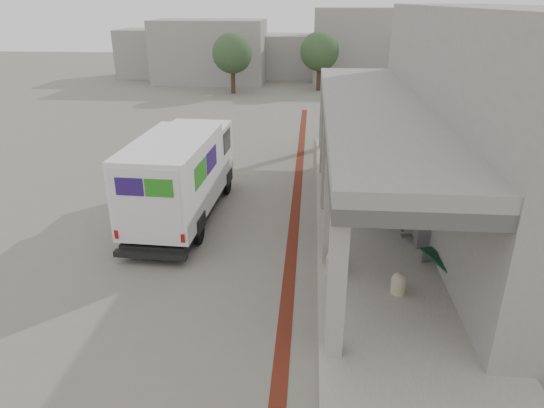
{
  "coord_description": "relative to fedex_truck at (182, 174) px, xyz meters",
  "views": [
    {
      "loc": [
        1.47,
        -12.06,
        7.19
      ],
      "look_at": [
        0.4,
        1.09,
        1.6
      ],
      "focal_mm": 32.0,
      "sensor_mm": 36.0,
      "label": 1
    }
  ],
  "objects": [
    {
      "name": "distant_backdrop",
      "position": [
        0.08,
        32.45,
        1.07
      ],
      "size": [
        28.0,
        10.0,
        6.5
      ],
      "color": "gray",
      "rests_on": "ground"
    },
    {
      "name": "utility_cabinet",
      "position": [
        7.92,
        -1.75,
        -1.04
      ],
      "size": [
        0.47,
        0.6,
        0.95
      ],
      "primitive_type": "cube",
      "rotation": [
        0.0,
        0.0,
        0.07
      ],
      "color": "gray",
      "rests_on": "sidewalk"
    },
    {
      "name": "bench",
      "position": [
        8.12,
        -3.48,
        -1.22
      ],
      "size": [
        0.92,
        1.77,
        0.41
      ],
      "rotation": [
        0.0,
        0.0,
        0.33
      ],
      "color": "slate",
      "rests_on": "sidewalk"
    },
    {
      "name": "tree_right",
      "position": [
        12.92,
        25.57,
        1.55
      ],
      "size": [
        3.2,
        3.2,
        4.8
      ],
      "color": "#38281C",
      "rests_on": "ground"
    },
    {
      "name": "sidewalk",
      "position": [
        6.92,
        -3.43,
        -1.58
      ],
      "size": [
        4.4,
        28.0,
        0.12
      ],
      "primitive_type": "cube",
      "color": "gray",
      "rests_on": "ground"
    },
    {
      "name": "bollard_near",
      "position": [
        6.79,
        -4.52,
        -1.22
      ],
      "size": [
        0.39,
        0.39,
        0.58
      ],
      "color": "tan",
      "rests_on": "sidewalk"
    },
    {
      "name": "fedex_truck",
      "position": [
        0.0,
        0.0,
        0.0
      ],
      "size": [
        2.54,
        7.29,
        3.07
      ],
      "rotation": [
        0.0,
        0.0,
        -0.04
      ],
      "color": "black",
      "rests_on": "ground"
    },
    {
      "name": "bike_lane_stripe",
      "position": [
        3.92,
        -1.43,
        -1.63
      ],
      "size": [
        0.35,
        40.0,
        0.01
      ],
      "primitive_type": "cube",
      "color": "#531C10",
      "rests_on": "ground"
    },
    {
      "name": "bollard_far",
      "position": [
        5.15,
        -3.63,
        -1.19
      ],
      "size": [
        0.44,
        0.44,
        0.66
      ],
      "color": "tan",
      "rests_on": "sidewalk"
    },
    {
      "name": "transit_building",
      "position": [
        9.76,
        1.07,
        1.77
      ],
      "size": [
        7.6,
        17.0,
        7.0
      ],
      "color": "gray",
      "rests_on": "ground"
    },
    {
      "name": "tree_mid",
      "position": [
        4.92,
        26.57,
        1.55
      ],
      "size": [
        3.2,
        3.2,
        4.8
      ],
      "color": "#38281C",
      "rests_on": "ground"
    },
    {
      "name": "ground",
      "position": [
        2.92,
        -3.43,
        -1.64
      ],
      "size": [
        120.0,
        120.0,
        0.0
      ],
      "primitive_type": "plane",
      "color": "#6C675C",
      "rests_on": "ground"
    },
    {
      "name": "tree_left",
      "position": [
        -2.08,
        24.57,
        1.55
      ],
      "size": [
        3.2,
        3.2,
        4.8
      ],
      "color": "#38281C",
      "rests_on": "ground"
    }
  ]
}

